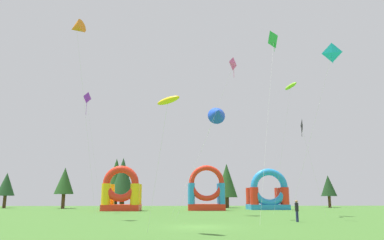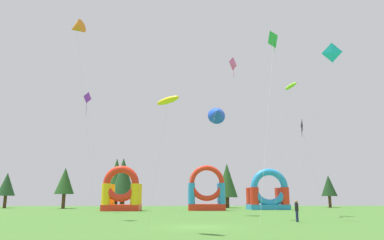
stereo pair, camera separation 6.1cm
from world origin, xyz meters
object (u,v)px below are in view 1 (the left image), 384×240
Objects in this scene: kite_lime_parafoil at (291,86)px; kite_cyan_diamond at (332,54)px; kite_black_diamond at (301,127)px; kite_blue_delta at (217,113)px; kite_orange_delta at (77,28)px; inflatable_orange_dome at (268,195)px; inflatable_blue_arch at (121,194)px; kite_green_diamond at (274,41)px; kite_yellow_parafoil at (168,101)px; kite_purple_diamond at (86,99)px; kite_pink_diamond at (234,65)px; inflatable_yellow_castle at (206,194)px; person_midfield at (297,209)px.

kite_cyan_diamond is at bearing -81.76° from kite_lime_parafoil.
kite_blue_delta is at bearing 163.64° from kite_black_diamond.
kite_orange_delta reaches higher than inflatable_orange_dome.
kite_cyan_diamond is 0.81× the size of kite_orange_delta.
kite_green_diamond is at bearing -50.66° from inflatable_blue_arch.
kite_lime_parafoil is (8.86, -0.77, 3.20)m from kite_blue_delta.
kite_yellow_parafoil is 42.32m from inflatable_orange_dome.
kite_pink_diamond is at bearing -39.26° from kite_purple_diamond.
kite_blue_delta is at bearing -89.16° from inflatable_yellow_castle.
kite_lime_parafoil reaches higher than person_midfield.
inflatable_blue_arch is (4.59, 6.12, -13.34)m from kite_purple_diamond.
kite_green_diamond reaches higher than person_midfield.
kite_cyan_diamond is at bearing -46.06° from inflatable_blue_arch.
kite_yellow_parafoil is (-15.48, -10.37, -7.60)m from kite_cyan_diamond.
kite_yellow_parafoil is 36.02m from inflatable_blue_arch.
kite_cyan_diamond is 9.27m from kite_black_diamond.
kite_cyan_diamond is 33.40m from kite_purple_diamond.
person_midfield is (23.35, -19.16, -14.72)m from kite_purple_diamond.
kite_lime_parafoil reaches higher than inflatable_blue_arch.
kite_yellow_parafoil is 1.25× the size of inflatable_orange_dome.
kite_black_diamond reaches higher than kite_yellow_parafoil.
kite_pink_diamond is 15.45m from person_midfield.
kite_purple_diamond is at bearing 154.89° from kite_blue_delta.
kite_yellow_parafoil is at bearing -66.32° from kite_purple_diamond.
kite_orange_delta is 28.16m from person_midfield.
kite_lime_parafoil is (14.17, 19.43, 7.10)m from kite_yellow_parafoil.
kite_orange_delta is 39.98m from inflatable_orange_dome.
kite_purple_diamond reaches higher than inflatable_yellow_castle.
kite_yellow_parafoil is at bearing -104.74° from kite_blue_delta.
kite_cyan_diamond is at bearing 153.71° from person_midfield.
kite_black_diamond is (24.53, 3.97, -9.63)m from kite_orange_delta.
kite_lime_parafoil reaches higher than kite_black_diamond.
inflatable_orange_dome is at bearing -137.26° from person_midfield.
kite_blue_delta is at bearing 135.97° from kite_cyan_diamond.
kite_pink_diamond is 4.84m from kite_green_diamond.
kite_orange_delta reaches higher than inflatable_blue_arch.
kite_blue_delta reaches higher than inflatable_blue_arch.
kite_blue_delta is 1.57× the size of kite_yellow_parafoil.
kite_green_diamond reaches higher than kite_blue_delta.
kite_purple_diamond is 1.58× the size of kite_black_diamond.
kite_yellow_parafoil is 22.77m from kite_black_diamond.
inflatable_orange_dome is (10.31, 18.71, -9.61)m from kite_blue_delta.
person_midfield is at bearing -39.37° from kite_purple_diamond.
person_midfield is at bearing -39.82° from kite_pink_diamond.
kite_pink_diamond is (1.02, -7.05, 3.45)m from kite_blue_delta.
kite_cyan_diamond is 2.46× the size of inflatable_orange_dome.
kite_purple_diamond is at bearing 113.68° from kite_yellow_parafoil.
person_midfield is (0.39, -2.86, -16.70)m from kite_green_diamond.
kite_cyan_diamond is 1.96× the size of kite_yellow_parafoil.
kite_yellow_parafoil is at bearing -115.70° from kite_pink_diamond.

